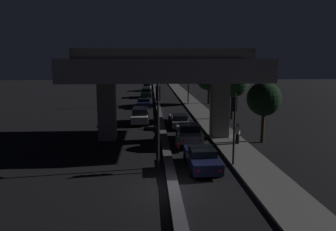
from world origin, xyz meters
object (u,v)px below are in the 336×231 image
car_dark_green_third_oncoming (146,93)px  car_grey_third (180,121)px  car_white_lead_oncoming (140,115)px  motorcycle_black_filtering_mid (170,122)px  car_silver_fourth_oncoming (147,87)px  car_silver_second (189,133)px  traffic_light_right_of_median (234,117)px  street_lamp (186,74)px  pedestrian_on_sidewalk (238,134)px  motorcycle_red_filtering_near (177,143)px  car_dark_blue_second_oncoming (144,103)px  car_dark_blue_lead (202,158)px  traffic_light_left_of_median (158,111)px

car_dark_green_third_oncoming → car_grey_third: bearing=6.0°
car_white_lead_oncoming → motorcycle_black_filtering_mid: (3.11, -2.76, -0.28)m
car_white_lead_oncoming → car_silver_fourth_oncoming: size_ratio=1.06×
car_silver_second → motorcycle_black_filtering_mid: size_ratio=2.66×
traffic_light_right_of_median → street_lamp: (0.16, 29.45, 1.50)m
car_silver_second → pedestrian_on_sidewalk: (3.83, -1.45, 0.22)m
car_dark_green_third_oncoming → pedestrian_on_sidewalk: (7.89, -35.41, 0.10)m
motorcycle_red_filtering_near → motorcycle_black_filtering_mid: (-0.08, 8.55, 0.01)m
car_grey_third → car_dark_green_third_oncoming: car_dark_green_third_oncoming is taller
traffic_light_right_of_median → car_dark_green_third_oncoming: bearing=98.6°
traffic_light_right_of_median → car_dark_blue_second_oncoming: 28.27m
car_dark_blue_second_oncoming → pedestrian_on_sidewalk: size_ratio=2.36×
car_grey_third → car_dark_blue_second_oncoming: 15.29m
car_dark_blue_lead → car_dark_green_third_oncoming: size_ratio=1.01×
car_grey_third → car_dark_green_third_oncoming: size_ratio=0.86×
traffic_light_right_of_median → motorcycle_black_filtering_mid: size_ratio=2.64×
car_dark_blue_lead → car_grey_third: size_ratio=1.17×
car_dark_blue_second_oncoming → motorcycle_black_filtering_mid: size_ratio=2.19×
car_grey_third → motorcycle_red_filtering_near: size_ratio=2.31×
street_lamp → car_silver_second: (-2.27, -22.76, -4.01)m
car_grey_third → pedestrian_on_sidewalk: (4.06, -7.43, 0.28)m
traffic_light_right_of_median → car_grey_third: size_ratio=1.17×
traffic_light_left_of_median → car_white_lead_oncoming: 15.54m
traffic_light_right_of_median → car_silver_second: (-2.11, 6.69, -2.52)m
traffic_light_left_of_median → street_lamp: 29.91m
traffic_light_left_of_median → traffic_light_right_of_median: size_ratio=1.14×
car_silver_fourth_oncoming → motorcycle_black_filtering_mid: 41.74m
traffic_light_left_of_median → car_dark_green_third_oncoming: size_ratio=1.15×
car_dark_green_third_oncoming → motorcycle_black_filtering_mid: 28.36m
car_dark_green_third_oncoming → motorcycle_black_filtering_mid: (2.75, -28.22, -0.27)m
car_silver_second → motorcycle_red_filtering_near: car_silver_second is taller
car_silver_fourth_oncoming → car_white_lead_oncoming: bearing=1.3°
car_grey_third → car_silver_fourth_oncoming: car_silver_fourth_oncoming is taller
street_lamp → motorcycle_red_filtering_near: bearing=-97.8°
car_white_lead_oncoming → motorcycle_red_filtering_near: (3.19, -11.31, -0.29)m
car_silver_second → car_dark_blue_second_oncoming: car_silver_second is taller
motorcycle_black_filtering_mid → car_dark_blue_second_oncoming: bearing=14.7°
pedestrian_on_sidewalk → motorcycle_black_filtering_mid: bearing=125.6°
car_white_lead_oncoming → motorcycle_red_filtering_near: size_ratio=2.65×
traffic_light_right_of_median → pedestrian_on_sidewalk: traffic_light_right_of_median is taller
car_dark_green_third_oncoming → street_lamp: bearing=27.7°
traffic_light_left_of_median → pedestrian_on_sidewalk: bearing=38.3°
street_lamp → car_dark_green_third_oncoming: bearing=119.5°
motorcycle_black_filtering_mid → pedestrian_on_sidewalk: size_ratio=1.08×
car_dark_blue_second_oncoming → street_lamp: bearing=105.5°
motorcycle_black_filtering_mid → pedestrian_on_sidewalk: bearing=-140.7°
traffic_light_right_of_median → street_lamp: 29.49m
street_lamp → car_grey_third: 17.45m
car_dark_blue_lead → car_silver_fourth_oncoming: (-3.91, 54.52, 0.17)m
car_silver_second → motorcycle_red_filtering_near: bearing=157.6°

